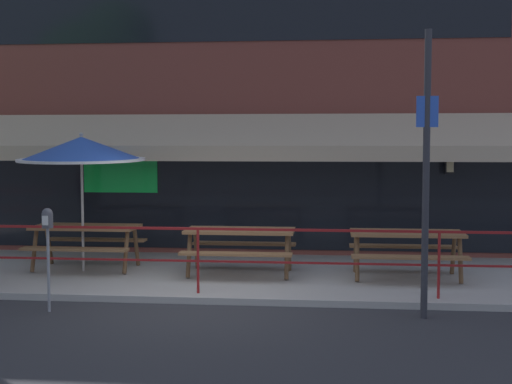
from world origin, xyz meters
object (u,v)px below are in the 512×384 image
object	(u,v)px
picnic_table_centre	(240,239)
picnic_table_right	(406,241)
street_sign_pole	(426,171)
parking_meter_near	(48,228)
picnic_table_left	(86,235)
patio_umbrella_left	(81,150)

from	to	relation	value
picnic_table_centre	picnic_table_right	world-z (taller)	same
picnic_table_right	street_sign_pole	size ratio (longest dim) A/B	0.48
picnic_table_right	street_sign_pole	xyz separation A→B (m)	(0.00, -2.21, 1.23)
parking_meter_near	street_sign_pole	bearing A→B (deg)	2.02
street_sign_pole	parking_meter_near	bearing A→B (deg)	-177.98
picnic_table_left	parking_meter_near	bearing A→B (deg)	-81.36
picnic_table_centre	parking_meter_near	distance (m)	3.38
picnic_table_right	parking_meter_near	size ratio (longest dim) A/B	1.27
picnic_table_right	picnic_table_centre	bearing A→B (deg)	179.22
patio_umbrella_left	parking_meter_near	world-z (taller)	patio_umbrella_left
patio_umbrella_left	street_sign_pole	bearing A→B (deg)	-23.06
picnic_table_right	patio_umbrella_left	world-z (taller)	patio_umbrella_left
picnic_table_centre	parking_meter_near	bearing A→B (deg)	-133.70
picnic_table_right	patio_umbrella_left	bearing A→B (deg)	178.88
patio_umbrella_left	picnic_table_centre	bearing A→B (deg)	-1.46
picnic_table_centre	street_sign_pole	distance (m)	3.74
picnic_table_right	parking_meter_near	bearing A→B (deg)	-154.64
picnic_table_left	picnic_table_right	size ratio (longest dim) A/B	1.00
picnic_table_left	street_sign_pole	size ratio (longest dim) A/B	0.48
picnic_table_centre	parking_meter_near	world-z (taller)	parking_meter_near
picnic_table_right	parking_meter_near	xyz separation A→B (m)	(-5.04, -2.39, 0.44)
picnic_table_right	patio_umbrella_left	xyz separation A→B (m)	(-5.44, 0.11, 1.47)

